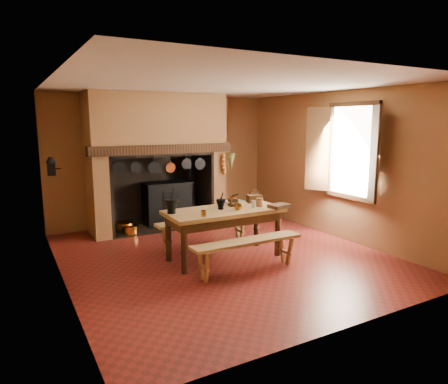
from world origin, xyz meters
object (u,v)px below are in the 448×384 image
object	(u,v)px
coffee_grinder	(233,202)
mixing_bowl	(235,203)
wicker_basket	(254,198)
bench_front	(247,248)
work_table	(224,217)
iron_range	(167,203)

from	to	relation	value
coffee_grinder	mixing_bowl	xyz separation A→B (m)	(0.07, 0.04, -0.04)
mixing_bowl	wicker_basket	world-z (taller)	wicker_basket
bench_front	mixing_bowl	bearing A→B (deg)	70.52
mixing_bowl	wicker_basket	bearing A→B (deg)	4.84
bench_front	coffee_grinder	size ratio (longest dim) A/B	8.62
coffee_grinder	wicker_basket	distance (m)	0.49
bench_front	mixing_bowl	xyz separation A→B (m)	(0.32, 0.89, 0.49)
work_table	coffee_grinder	xyz separation A→B (m)	(0.24, 0.14, 0.21)
bench_front	work_table	bearing A→B (deg)	90.00
iron_range	wicker_basket	xyz separation A→B (m)	(0.73, -2.33, 0.42)
bench_front	coffee_grinder	distance (m)	1.03
work_table	coffee_grinder	bearing A→B (deg)	30.18
iron_range	wicker_basket	distance (m)	2.48
work_table	mixing_bowl	xyz separation A→B (m)	(0.32, 0.18, 0.17)
iron_range	mixing_bowl	size ratio (longest dim) A/B	5.24
bench_front	mixing_bowl	world-z (taller)	mixing_bowl
coffee_grinder	wicker_basket	xyz separation A→B (m)	(0.48, 0.08, -0.00)
iron_range	bench_front	world-z (taller)	iron_range
work_table	wicker_basket	distance (m)	0.79
work_table	coffee_grinder	size ratio (longest dim) A/B	9.28
bench_front	wicker_basket	xyz separation A→B (m)	(0.73, 0.93, 0.53)
work_table	mixing_bowl	distance (m)	0.40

